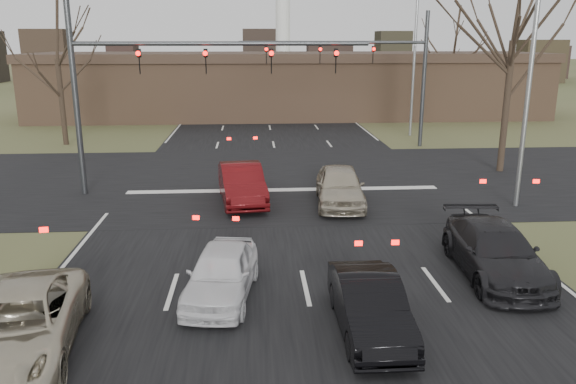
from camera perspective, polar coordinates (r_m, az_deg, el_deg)
name	(u,v)px	position (r m, az deg, el deg)	size (l,w,h in m)	color
ground	(319,348)	(12.42, 3.14, -15.57)	(360.00, 360.00, 0.00)	#48532C
road_main	(262,92)	(70.88, -2.66, 10.07)	(14.00, 300.00, 0.02)	black
road_cross	(281,179)	(26.39, -0.69, 1.32)	(200.00, 14.00, 0.02)	black
building	(290,84)	(48.84, 0.22, 10.89)	(42.40, 10.40, 5.30)	brown
mast_arm_near	(155,72)	(23.94, -13.34, 11.76)	(12.12, 0.24, 8.00)	#383A3D
mast_arm_far	(378,63)	(34.45, 9.14, 12.81)	(11.12, 0.24, 8.00)	#383A3D
streetlight_right_near	(527,61)	(22.97, 23.09, 12.13)	(2.34, 0.25, 10.00)	gray
streetlight_right_far	(412,52)	(39.08, 12.48, 13.75)	(2.34, 0.25, 10.00)	gray
tree_left_far	(53,22)	(37.46, -22.73, 15.61)	(5.70, 5.70, 9.50)	black
tree_right_far	(455,32)	(48.43, 16.61, 15.33)	(5.40, 5.40, 9.00)	black
car_silver_suv	(18,325)	(13.09, -25.75, -12.07)	(2.27, 4.92, 1.37)	#B6AD93
car_white_sedan	(221,273)	(14.42, -6.78, -8.14)	(1.56, 3.88, 1.32)	silver
car_black_hatch	(370,305)	(12.85, 8.30, -11.31)	(1.37, 3.93, 1.30)	black
car_charcoal_sedan	(495,251)	(16.60, 20.28, -5.66)	(1.98, 4.86, 1.41)	black
car_red_ahead	(242,184)	(22.62, -4.72, 0.87)	(1.62, 4.64, 1.53)	#510B0E
car_silver_ahead	(340,186)	(22.24, 5.28, 0.62)	(1.82, 4.53, 1.54)	#AEA48D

